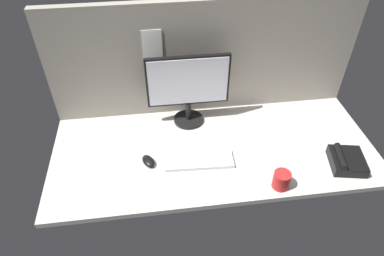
# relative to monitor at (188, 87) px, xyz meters

# --- Properties ---
(ground_plane) EXTENTS (1.80, 0.80, 0.03)m
(ground_plane) POSITION_rel_monitor_xyz_m (0.11, -0.25, -0.26)
(ground_plane) COLOR beige
(cubicle_wall_back) EXTENTS (1.80, 0.06, 0.70)m
(cubicle_wall_back) POSITION_rel_monitor_xyz_m (0.11, 0.12, 0.10)
(cubicle_wall_back) COLOR gray
(cubicle_wall_back) RESTS_ON ground_plane
(monitor) EXTENTS (0.48, 0.18, 0.44)m
(monitor) POSITION_rel_monitor_xyz_m (0.00, 0.00, 0.00)
(monitor) COLOR black
(monitor) RESTS_ON ground_plane
(keyboard) EXTENTS (0.38, 0.15, 0.02)m
(keyboard) POSITION_rel_monitor_xyz_m (0.01, -0.36, -0.24)
(keyboard) COLOR silver
(keyboard) RESTS_ON ground_plane
(mouse) EXTENTS (0.09, 0.11, 0.03)m
(mouse) POSITION_rel_monitor_xyz_m (-0.26, -0.34, -0.23)
(mouse) COLOR black
(mouse) RESTS_ON ground_plane
(mug_red_plastic) EXTENTS (0.09, 0.09, 0.09)m
(mug_red_plastic) POSITION_rel_monitor_xyz_m (0.39, -0.58, -0.20)
(mug_red_plastic) COLOR red
(mug_red_plastic) RESTS_ON ground_plane
(desk_phone) EXTENTS (0.20, 0.22, 0.09)m
(desk_phone) POSITION_rel_monitor_xyz_m (0.78, -0.48, -0.22)
(desk_phone) COLOR black
(desk_phone) RESTS_ON ground_plane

